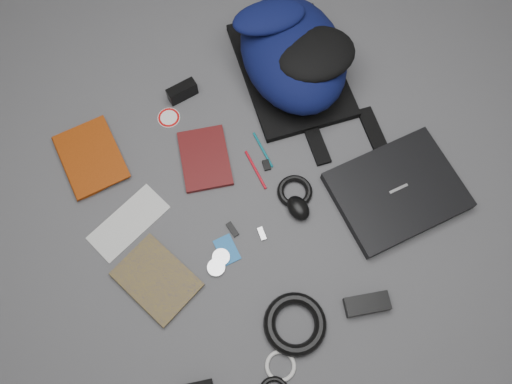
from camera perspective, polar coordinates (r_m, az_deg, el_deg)
ground at (r=1.59m, az=0.00°, el=-0.25°), size 4.00×4.00×0.00m
backpack at (r=1.72m, az=4.25°, el=15.54°), size 0.50×0.61×0.22m
laptop at (r=1.64m, az=15.81°, el=0.13°), size 0.43×0.35×0.04m
textbook_red at (r=1.73m, az=-21.08°, el=2.43°), size 0.21×0.27×0.03m
comic_book at (r=1.54m, az=-13.57°, el=-12.02°), size 0.22×0.27×0.02m
envelope at (r=1.61m, az=-14.36°, el=-3.41°), size 0.27×0.16×0.00m
dvd_case at (r=1.64m, az=-5.86°, el=3.83°), size 0.22×0.26×0.02m
compact_camera at (r=1.75m, az=-8.43°, el=11.28°), size 0.10×0.04×0.06m
sticker_disc at (r=1.73m, az=-9.93°, el=8.36°), size 0.08×0.08×0.00m
pen_teal at (r=1.65m, az=0.79°, el=4.85°), size 0.03×0.14×0.01m
pen_red at (r=1.62m, az=-0.05°, el=2.56°), size 0.03×0.15×0.01m
id_badge at (r=1.54m, az=-3.34°, el=-6.61°), size 0.07×0.10×0.00m
usb_black at (r=1.55m, az=-2.71°, el=-4.29°), size 0.02×0.05×0.01m
usb_silver at (r=1.55m, az=0.67°, el=-4.79°), size 0.03×0.04×0.01m
key_fob at (r=1.63m, az=1.21°, el=3.09°), size 0.03×0.04×0.01m
mouse at (r=1.56m, az=4.86°, el=-1.84°), size 0.07×0.09×0.05m
headphone_left at (r=1.53m, az=-4.57°, el=-8.61°), size 0.06×0.06×0.01m
headphone_right at (r=1.53m, az=-4.01°, el=-7.46°), size 0.07×0.07×0.01m
cable_coil at (r=1.59m, az=4.45°, el=0.05°), size 0.12×0.12×0.02m
power_brick at (r=1.53m, az=12.57°, el=-12.39°), size 0.14×0.10×0.03m
power_cord_coil at (r=1.49m, az=4.48°, el=-14.80°), size 0.20×0.20×0.04m
white_cable_coil at (r=1.49m, az=2.82°, el=-19.24°), size 0.10×0.10×0.01m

